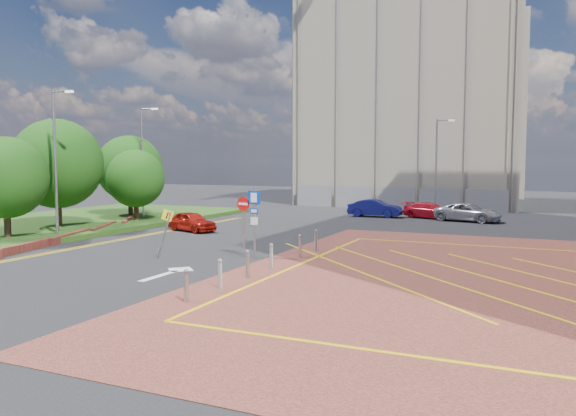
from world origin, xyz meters
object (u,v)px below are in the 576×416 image
Objects in this scene: lamp_back at (437,162)px; car_silver_back at (468,212)px; car_red_back at (430,211)px; warning_sign at (165,228)px; car_blue_back at (375,208)px; tree_d at (130,168)px; lamp_left_near at (56,156)px; car_red_left at (192,221)px; tree_a at (6,178)px; tree_b at (57,164)px; tree_c at (136,179)px; lamp_left_far at (143,158)px; sign_cluster at (250,215)px.

car_silver_back is (3.37, -6.57, -3.70)m from lamp_back.
lamp_back is 6.64m from car_red_back.
warning_sign reaches higher than car_blue_back.
tree_d is 0.76× the size of lamp_left_near.
car_red_back is 0.88× the size of car_silver_back.
car_red_left is 0.77× the size of car_silver_back.
car_silver_back is (2.95, -1.11, 0.05)m from car_red_back.
car_red_left is (-11.80, -19.78, -3.74)m from lamp_back.
tree_a is at bearing 161.80° from car_red_left.
tree_b is at bearing 139.45° from car_silver_back.
car_blue_back is at bearing 57.52° from lamp_left_near.
lamp_back is 1.68× the size of car_silver_back.
lamp_back reaches higher than tree_c.
car_red_back is (12.23, 14.32, -0.01)m from car_red_left.
sign_cluster is (14.72, -11.02, -2.71)m from lamp_left_far.
lamp_back is at bearing 57.60° from lamp_left_near.
lamp_back is 30.00m from warning_sign.
warning_sign reaches higher than car_silver_back.
car_silver_back is at bearing 23.32° from lamp_left_far.
lamp_left_far reaches higher than car_silver_back.
car_red_back is (4.21, 0.55, -0.08)m from car_blue_back.
lamp_back is (17.58, 18.00, 1.17)m from tree_c.
lamp_back is 3.58× the size of warning_sign.
lamp_back is at bearing 36.09° from tree_d.
car_red_back is (21.01, 9.54, -3.26)m from tree_d.
sign_cluster is at bearing 32.64° from warning_sign.
sign_cluster is (16.80, -12.02, -1.92)m from tree_d.
lamp_left_far is 1.91× the size of car_red_back.
car_red_left is 20.12m from car_silver_back.
sign_cluster is at bearing 174.56° from car_silver_back.
car_blue_back is at bearing 82.17° from warning_sign.
tree_a is at bearing -87.99° from lamp_left_far.
car_blue_back reaches higher than car_silver_back.
sign_cluster reaches higher than car_red_left.
tree_b is at bearing -111.80° from tree_c.
lamp_left_near is (3.08, -3.00, 0.42)m from tree_b.
car_silver_back is at bearing 65.33° from warning_sign.
warning_sign is (10.63, -11.04, -1.76)m from tree_c.
tree_d is at bearing 132.61° from car_red_back.
tree_b is 4.32m from lamp_left_near.
car_red_left is at bearing 137.93° from sign_cluster.
tree_a is 10.02m from tree_c.
tree_b reaches higher than tree_d.
car_red_left is (-4.85, 9.26, -0.81)m from warning_sign.
tree_d is 0.76× the size of lamp_left_far.
sign_cluster is (12.72, -1.02, -2.71)m from lamp_left_near.
tree_b is 30.21m from lamp_back.
car_silver_back is at bearing -94.57° from car_blue_back.
warning_sign is 23.26m from car_blue_back.
car_blue_back is (3.17, 23.03, -0.74)m from warning_sign.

